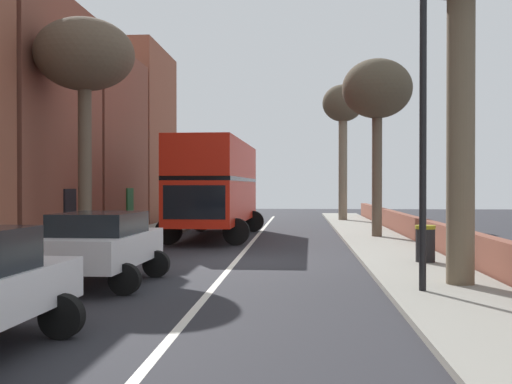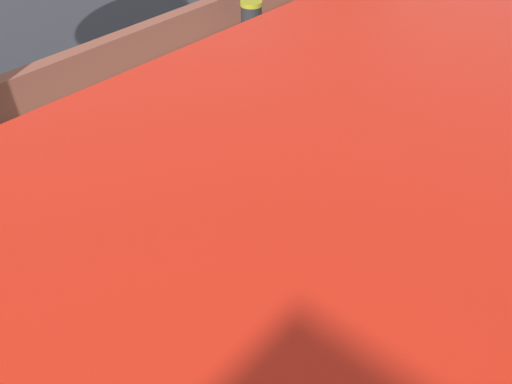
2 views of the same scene
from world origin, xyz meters
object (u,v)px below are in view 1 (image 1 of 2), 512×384
object	(u,v)px
street_tree_right_5	(377,92)
litter_bin_right	(425,243)
parked_car_white_left_1	(102,243)
street_tree_right_3	(343,110)
lamppost_right	(423,105)
parked_car_black_left_3	(225,207)
double_decker_bus	(216,183)
street_tree_left_2	(85,59)

from	to	relation	value
street_tree_right_5	litter_bin_right	xyz separation A→B (m)	(0.24, -8.75, -5.46)
parked_car_white_left_1	litter_bin_right	xyz separation A→B (m)	(7.80, 3.81, -0.30)
street_tree_right_3	street_tree_right_5	distance (m)	12.65
lamppost_right	litter_bin_right	world-z (taller)	lamppost_right
lamppost_right	parked_car_black_left_3	bearing A→B (deg)	106.07
double_decker_bus	street_tree_right_3	distance (m)	14.48
street_tree_right_5	double_decker_bus	bearing A→B (deg)	176.93
parked_car_black_left_3	litter_bin_right	bearing A→B (deg)	-67.52
parked_car_white_left_1	street_tree_left_2	distance (m)	8.30
street_tree_right_3	street_tree_right_5	xyz separation A→B (m)	(0.53, -12.62, -0.79)
parked_car_white_left_1	street_tree_left_2	world-z (taller)	street_tree_left_2
street_tree_left_2	lamppost_right	bearing A→B (deg)	-36.39
parked_car_white_left_1	street_tree_right_3	world-z (taller)	street_tree_right_3
double_decker_bus	street_tree_left_2	world-z (taller)	street_tree_left_2
double_decker_bus	litter_bin_right	world-z (taller)	double_decker_bus
parked_car_white_left_1	street_tree_right_5	xyz separation A→B (m)	(7.57, 12.56, 5.16)
street_tree_right_5	parked_car_white_left_1	bearing A→B (deg)	-121.06
lamppost_right	litter_bin_right	xyz separation A→B (m)	(1.00, 4.75, -3.18)
parked_car_black_left_3	street_tree_right_5	xyz separation A→B (m)	(7.56, -10.09, 5.10)
street_tree_left_2	street_tree_right_3	distance (m)	21.51
parked_car_white_left_1	street_tree_right_3	distance (m)	26.81
double_decker_bus	parked_car_white_left_1	xyz separation A→B (m)	(-0.80, -12.92, -1.42)
parked_car_black_left_3	street_tree_right_3	bearing A→B (deg)	19.76
street_tree_right_5	lamppost_right	distance (m)	13.71
parked_car_white_left_1	litter_bin_right	size ratio (longest dim) A/B	4.02
street_tree_right_3	litter_bin_right	bearing A→B (deg)	-87.95
double_decker_bus	lamppost_right	bearing A→B (deg)	-66.60
double_decker_bus	litter_bin_right	xyz separation A→B (m)	(7.00, -9.11, -1.73)
street_tree_left_2	street_tree_right_3	size ratio (longest dim) A/B	0.89
double_decker_bus	parked_car_white_left_1	distance (m)	13.02
street_tree_right_3	litter_bin_right	world-z (taller)	street_tree_right_3
street_tree_right_3	street_tree_right_5	size ratio (longest dim) A/B	1.14
street_tree_right_3	litter_bin_right	distance (m)	22.28
street_tree_left_2	street_tree_right_3	xyz separation A→B (m)	(9.50, 19.29, 0.64)
parked_car_black_left_3	street_tree_left_2	size ratio (longest dim) A/B	0.62
parked_car_black_left_3	street_tree_left_2	distance (m)	17.74
parked_car_black_left_3	street_tree_right_5	bearing A→B (deg)	-53.16
double_decker_bus	parked_car_white_left_1	bearing A→B (deg)	-93.55
double_decker_bus	lamppost_right	xyz separation A→B (m)	(6.00, -13.86, 1.45)
parked_car_black_left_3	litter_bin_right	distance (m)	20.40
parked_car_white_left_1	parked_car_black_left_3	size ratio (longest dim) A/B	0.87
double_decker_bus	lamppost_right	size ratio (longest dim) A/B	1.60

